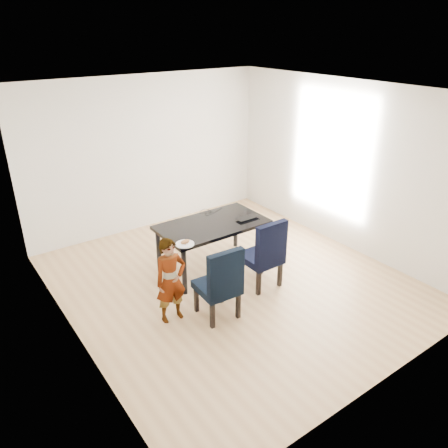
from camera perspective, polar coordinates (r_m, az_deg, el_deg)
floor at (r=6.46m, az=1.04°, el=-7.52°), size 4.50×5.00×0.01m
ceiling at (r=5.51m, az=1.27°, el=17.07°), size 4.50×5.00×0.01m
wall_back at (r=7.90m, az=-9.92°, el=9.01°), size 4.50×0.01×2.70m
wall_front at (r=4.31m, az=21.60°, el=-6.17°), size 4.50×0.01×2.70m
wall_left at (r=4.95m, az=-20.29°, el=-1.88°), size 0.01×5.00×2.70m
wall_right at (r=7.35m, az=15.50°, el=7.31°), size 0.01×5.00×2.70m
dining_table at (r=6.62m, az=-1.52°, el=-2.86°), size 1.60×0.90×0.75m
chair_left at (r=5.51m, az=-0.93°, el=-7.45°), size 0.51×0.53×1.01m
chair_right at (r=6.16m, az=4.82°, el=-3.67°), size 0.50×0.52×1.04m
child at (r=5.45m, az=-6.97°, el=-7.33°), size 0.42×0.29×1.12m
plate at (r=5.86m, az=-5.13°, el=-2.61°), size 0.33×0.33×0.01m
sandwich at (r=5.85m, az=-5.10°, el=-2.31°), size 0.15×0.09×0.06m
laptop at (r=6.64m, az=2.81°, el=0.94°), size 0.37×0.24×0.03m
cable_tangle at (r=6.79m, az=-1.93°, el=1.40°), size 0.19×0.19×0.01m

